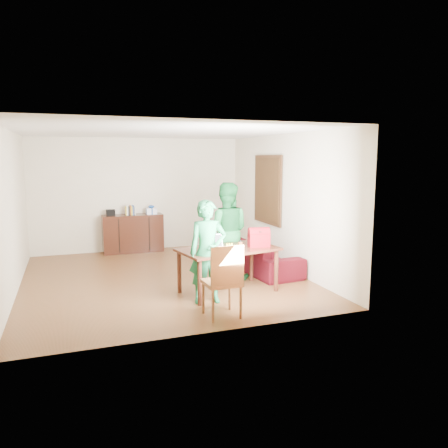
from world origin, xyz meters
name	(u,v)px	position (x,y,z in m)	size (l,w,h in m)	color
room	(161,208)	(0.01, 0.13, 1.31)	(5.20, 5.70, 2.90)	#482C12
table	(228,254)	(0.84, -1.21, 0.66)	(1.74, 1.18, 0.75)	black
chair	(222,296)	(0.37, -2.26, 0.31)	(0.50, 0.48, 1.06)	brown
person_near	(208,252)	(0.37, -1.59, 0.80)	(0.59, 0.38, 1.60)	#145D33
person_far	(226,231)	(1.09, -0.42, 0.90)	(0.87, 0.68, 1.79)	#145E29
laptop	(215,247)	(0.59, -1.28, 0.80)	(0.35, 0.26, 0.24)	white
bananas	(230,251)	(0.75, -1.55, 0.78)	(0.16, 0.10, 0.06)	yellow
bottle	(240,246)	(0.91, -1.58, 0.85)	(0.06, 0.06, 0.19)	#5F3215
red_bag	(259,239)	(1.37, -1.26, 0.88)	(0.35, 0.20, 0.26)	maroon
sofa	(261,256)	(1.95, -0.09, 0.30)	(2.05, 0.80, 0.60)	#400814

